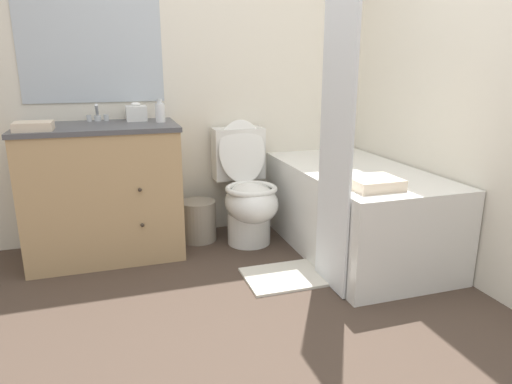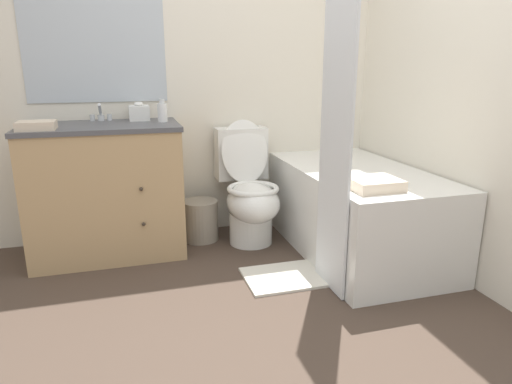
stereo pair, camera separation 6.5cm
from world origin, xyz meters
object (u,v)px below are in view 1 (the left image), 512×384
vanity_cabinet (104,190)px  bath_towel_folded (374,183)px  wastebasket (198,221)px  hand_towel_folded (33,126)px  sink_faucet (97,116)px  toilet (247,193)px  tissue_box (136,113)px  bathtub (354,209)px  bath_mat (286,276)px  soap_dispenser (160,112)px

vanity_cabinet → bath_towel_folded: bearing=-32.4°
wastebasket → hand_towel_folded: 1.26m
sink_faucet → toilet: sink_faucet is taller
toilet → tissue_box: tissue_box is taller
bathtub → toilet: bearing=149.7°
bathtub → bath_mat: (-0.60, -0.28, -0.28)m
vanity_cabinet → toilet: 0.97m
toilet → tissue_box: bearing=163.2°
toilet → bathtub: size_ratio=0.60×
wastebasket → soap_dispenser: bearing=-168.8°
vanity_cabinet → bath_mat: 1.32m
vanity_cabinet → wastebasket: 0.70m
bath_towel_folded → wastebasket: bearing=129.8°
tissue_box → bath_towel_folded: tissue_box is taller
soap_dispenser → hand_towel_folded: (-0.74, -0.18, -0.04)m
sink_faucet → bathtub: (1.62, -0.63, -0.62)m
tissue_box → bath_towel_folded: size_ratio=0.55×
sink_faucet → wastebasket: 1.00m
vanity_cabinet → soap_dispenser: 0.64m
sink_faucet → soap_dispenser: bearing=-24.0°
tissue_box → bath_mat: size_ratio=0.30×
wastebasket → vanity_cabinet: bearing=-174.3°
soap_dispenser → sink_faucet: bearing=156.0°
tissue_box → sink_faucet: bearing=172.2°
sink_faucet → bath_towel_folded: (1.45, -1.11, -0.30)m
toilet → bathtub: 0.76m
tissue_box → wastebasket: bearing=-14.2°
hand_towel_folded → wastebasket: bearing=13.0°
sink_faucet → bath_mat: bearing=-41.8°
bathtub → sink_faucet: bearing=158.7°
wastebasket → hand_towel_folded: size_ratio=1.40×
vanity_cabinet → soap_dispenser: size_ratio=6.52×
sink_faucet → bath_towel_folded: sink_faucet is taller
bathtub → hand_towel_folded: (-1.97, 0.27, 0.61)m
soap_dispenser → hand_towel_folded: size_ratio=0.72×
wastebasket → bath_towel_folded: bath_towel_folded is taller
vanity_cabinet → sink_faucet: size_ratio=6.93×
hand_towel_folded → bath_towel_folded: size_ratio=0.78×
hand_towel_folded → bath_towel_folded: hand_towel_folded is taller
bathtub → wastebasket: bearing=153.1°
wastebasket → sink_faucet: bearing=168.3°
toilet → bath_mat: 0.75m
soap_dispenser → bath_towel_folded: (1.05, -0.94, -0.34)m
wastebasket → soap_dispenser: 0.83m
soap_dispenser → tissue_box: bearing=135.5°
toilet → hand_towel_folded: hand_towel_folded is taller
vanity_cabinet → bath_mat: size_ratio=2.00×
sink_faucet → toilet: bearing=-14.5°
vanity_cabinet → hand_towel_folded: hand_towel_folded is taller
bath_towel_folded → tissue_box: bearing=138.0°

